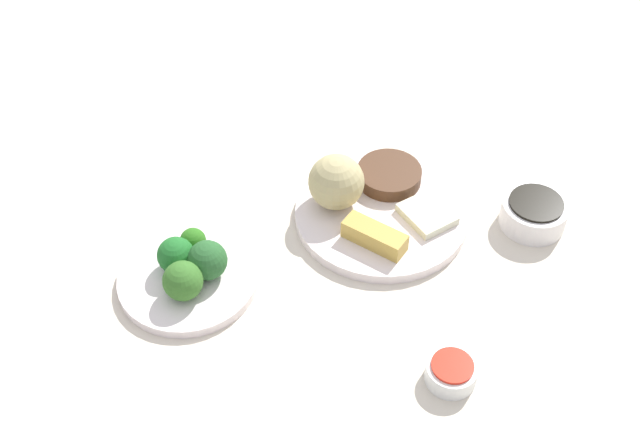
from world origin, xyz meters
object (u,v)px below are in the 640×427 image
object	(u,v)px
main_plate	(381,214)
broccoli_plate	(188,278)
soy_sauce_bowl	(534,214)
sauce_ramekin_sweet_and_sour	(451,373)

from	to	relation	value
main_plate	broccoli_plate	bearing A→B (deg)	78.09
soy_sauce_bowl	sauce_ramekin_sweet_and_sour	xyz separation A→B (m)	(-0.13, 0.28, -0.01)
main_plate	soy_sauce_bowl	size ratio (longest dim) A/B	2.67
main_plate	soy_sauce_bowl	bearing A→B (deg)	-129.06
main_plate	sauce_ramekin_sweet_and_sour	world-z (taller)	sauce_ramekin_sweet_and_sour
sauce_ramekin_sweet_and_sour	broccoli_plate	bearing A→B (deg)	29.20
main_plate	broccoli_plate	size ratio (longest dim) A/B	1.33
sauce_ramekin_sweet_and_sour	soy_sauce_bowl	bearing A→B (deg)	-65.47
sauce_ramekin_sweet_and_sour	main_plate	bearing A→B (deg)	-22.03
soy_sauce_bowl	sauce_ramekin_sweet_and_sour	distance (m)	0.30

